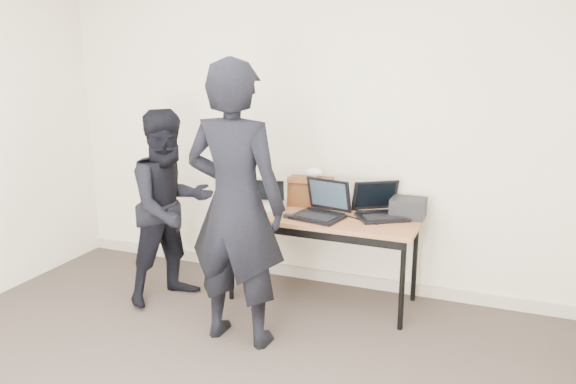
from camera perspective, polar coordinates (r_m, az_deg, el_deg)
The scene contains 13 objects.
room at distance 2.75m, azimuth -14.24°, elevation 0.65°, with size 4.60×4.60×2.80m.
desk at distance 4.43m, azimuth 3.53°, elevation -3.10°, with size 1.51×0.67×0.72m.
laptop_beige at distance 4.52m, azimuth -2.28°, elevation -1.27°, with size 0.36×0.35×0.25m.
laptop_center at distance 4.35m, azimuth 3.44°, elevation -1.69°, with size 0.43×0.42×0.28m.
laptop_right at distance 4.41m, azimuth 9.28°, elevation -1.71°, with size 0.49×0.49×0.27m.
leather_satchel at distance 4.64m, azimuth 2.32°, elevation 0.11°, with size 0.37×0.21×0.25m.
tissue at distance 4.60m, azimuth 2.71°, elevation 1.99°, with size 0.13×0.10×0.08m, color white.
equipment_box at distance 4.43m, azimuth 12.11°, elevation -1.58°, with size 0.26×0.22×0.15m, color black.
power_brick at distance 4.32m, azimuth 0.08°, elevation -2.48°, with size 0.08×0.05×0.03m, color black.
cables at distance 4.39m, azimuth 4.11°, elevation -2.38°, with size 1.16×0.42×0.01m.
person_typist at distance 3.75m, azimuth -5.36°, elevation -1.38°, with size 0.71×0.46×1.94m, color black.
person_observer at distance 4.53m, azimuth -11.82°, elevation -1.50°, with size 0.75×0.58×1.54m, color black.
baseboard at distance 5.05m, azimuth 1.55°, elevation -8.19°, with size 4.50×0.03×0.10m, color #BAAF9A.
Camera 1 is at (1.57, -2.17, 1.97)m, focal length 35.00 mm.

